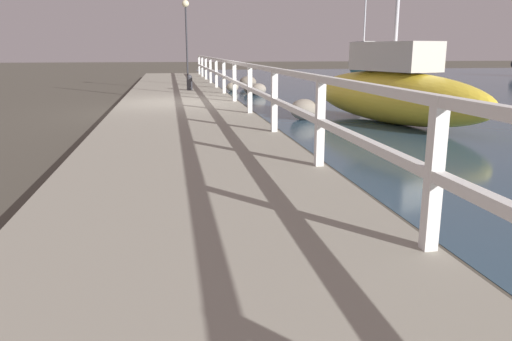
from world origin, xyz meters
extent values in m
plane|color=#4C473D|center=(0.00, 0.00, 0.00)|extent=(120.00, 120.00, 0.00)
cube|color=gray|center=(0.00, 0.00, 0.13)|extent=(3.25, 36.00, 0.27)
cube|color=white|center=(1.53, -10.80, 0.82)|extent=(0.10, 0.10, 1.10)
cube|color=white|center=(1.53, -8.10, 0.82)|extent=(0.10, 0.10, 1.10)
cube|color=white|center=(1.53, -5.40, 0.82)|extent=(0.10, 0.10, 1.10)
cube|color=white|center=(1.53, -2.70, 0.82)|extent=(0.10, 0.10, 1.10)
cube|color=white|center=(1.53, 0.00, 0.82)|extent=(0.10, 0.10, 1.10)
cube|color=white|center=(1.53, 2.70, 0.82)|extent=(0.10, 0.10, 1.10)
cube|color=white|center=(1.53, 5.40, 0.82)|extent=(0.10, 0.10, 1.10)
cube|color=white|center=(1.53, 8.10, 0.82)|extent=(0.10, 0.10, 1.10)
cube|color=white|center=(1.53, 10.80, 0.82)|extent=(0.10, 0.10, 1.10)
cube|color=white|center=(1.53, 13.50, 0.82)|extent=(0.10, 0.10, 1.10)
cube|color=white|center=(1.53, 16.20, 0.82)|extent=(0.10, 0.10, 1.10)
cube|color=white|center=(1.53, 0.00, 1.32)|extent=(0.09, 32.50, 0.08)
cube|color=white|center=(1.53, 0.00, 0.82)|extent=(0.09, 32.50, 0.08)
ellipsoid|color=#666056|center=(2.85, 5.35, 0.22)|extent=(0.58, 0.52, 0.43)
ellipsoid|color=gray|center=(2.96, -2.11, 0.25)|extent=(0.67, 0.61, 0.50)
ellipsoid|color=slate|center=(3.14, 7.93, 0.28)|extent=(0.74, 0.67, 0.56)
ellipsoid|color=gray|center=(2.29, 6.59, 0.19)|extent=(0.50, 0.45, 0.37)
ellipsoid|color=gray|center=(3.05, 4.80, 0.22)|extent=(0.59, 0.53, 0.44)
cylinder|color=#333338|center=(0.46, 4.23, 0.48)|extent=(0.20, 0.20, 0.42)
sphere|color=#333338|center=(0.46, 4.23, 0.72)|extent=(0.18, 0.18, 0.18)
cylinder|color=#2D2D33|center=(0.52, 7.41, 1.80)|extent=(0.07, 0.07, 3.07)
sphere|color=beige|center=(0.52, 7.41, 3.48)|extent=(0.29, 0.29, 0.29)
ellipsoid|color=gold|center=(4.80, -3.01, 0.60)|extent=(2.90, 5.81, 1.19)
cube|color=beige|center=(4.80, -3.01, 1.52)|extent=(1.51, 2.30, 0.65)
ellipsoid|color=#1E707A|center=(10.98, 14.50, 0.80)|extent=(1.14, 4.66, 1.58)
cube|color=beige|center=(10.98, 14.50, 1.87)|extent=(0.74, 2.09, 0.56)
cylinder|color=silver|center=(10.98, 14.50, 3.59)|extent=(0.09, 0.09, 4.00)
camera|label=1|loc=(-0.26, -13.89, 1.66)|focal=35.00mm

